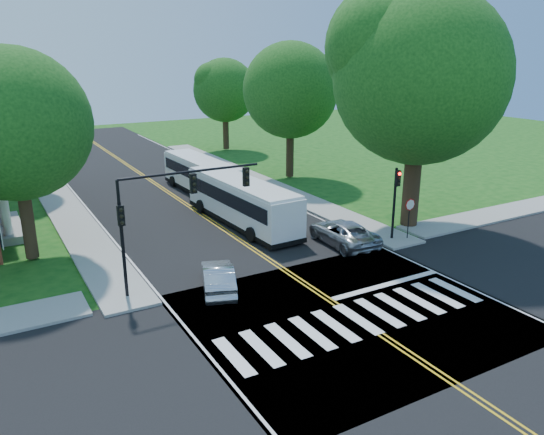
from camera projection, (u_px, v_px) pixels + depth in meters
ground at (351, 314)px, 23.54m from camera, size 140.00×140.00×0.00m
road at (198, 212)px, 38.46m from camera, size 14.00×96.00×0.01m
cross_road at (351, 314)px, 23.54m from camera, size 60.00×12.00×0.01m
center_line at (179, 199)px, 41.78m from camera, size 0.36×70.00×0.01m
edge_line_w at (90, 211)px, 38.57m from camera, size 0.12×70.00×0.01m
edge_line_e at (255, 189)px, 44.98m from camera, size 0.12×70.00×0.01m
crosswalk at (358, 319)px, 23.12m from camera, size 12.60×3.00×0.01m
stop_bar at (387, 284)px, 26.51m from camera, size 6.60×0.40×0.01m
sidewalk_nw at (61, 204)px, 40.34m from camera, size 2.60×40.00×0.15m
sidewalk_ne at (254, 179)px, 48.16m from camera, size 2.60×40.00×0.15m
sidewalk_xe at (512, 211)px, 38.59m from camera, size 20.00×2.60×0.15m
tree_ne_big at (420, 78)px, 32.47m from camera, size 10.80×10.80×14.91m
tree_west_near at (14, 125)px, 27.47m from camera, size 8.00×8.00×11.40m
tree_west_far at (3, 107)px, 41.13m from camera, size 7.60×7.60×10.67m
tree_east_mid at (291, 90)px, 46.50m from camera, size 8.40×8.40×11.93m
tree_east_far at (225, 90)px, 60.53m from camera, size 7.20×7.20×10.34m
signal_nw at (170, 203)px, 24.80m from camera, size 7.15×0.46×5.66m
signal_ne at (396, 194)px, 31.85m from camera, size 0.30×0.46×4.40m
stop_sign at (410, 209)px, 32.13m from camera, size 0.76×0.08×2.53m
bus_lead at (241, 201)px, 35.49m from camera, size 3.21×11.72×3.00m
bus_follow at (202, 176)px, 43.05m from camera, size 2.93×11.01×2.82m
hatchback at (218, 277)px, 25.67m from camera, size 2.77×4.43×1.38m
suv at (343, 233)px, 31.88m from camera, size 2.68×5.35×1.45m
dark_sedan at (270, 196)px, 40.06m from camera, size 2.91×4.97×1.35m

